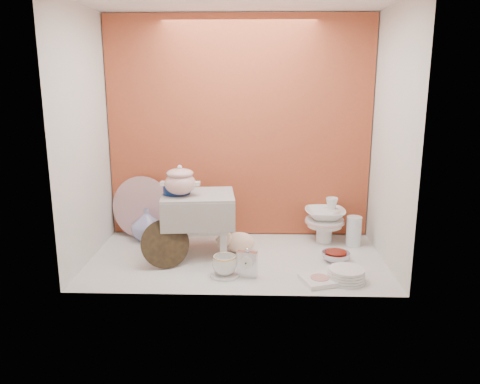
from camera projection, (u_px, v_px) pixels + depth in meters
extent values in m
plane|color=silver|center=(237.00, 259.00, 2.96)|extent=(1.80, 1.80, 0.00)
cube|color=#A33C28|center=(239.00, 128.00, 3.26)|extent=(1.80, 0.06, 1.50)
cube|color=silver|center=(83.00, 137.00, 2.81)|extent=(0.06, 1.00, 1.50)
cube|color=silver|center=(393.00, 138.00, 2.75)|extent=(0.06, 1.00, 1.50)
cube|color=white|center=(236.00, 0.00, 2.60)|extent=(1.80, 1.00, 0.06)
cylinder|color=#0B2053|center=(177.00, 189.00, 2.97)|extent=(0.21, 0.21, 0.06)
imported|color=white|center=(147.00, 224.00, 3.28)|extent=(0.26, 0.26, 0.22)
cube|color=silver|center=(247.00, 263.00, 2.67)|extent=(0.12, 0.07, 0.17)
ellipsoid|color=beige|center=(239.00, 242.00, 3.04)|extent=(0.26, 0.19, 0.15)
cylinder|color=white|center=(225.00, 275.00, 2.70)|extent=(0.19, 0.19, 0.01)
imported|color=white|center=(225.00, 265.00, 2.69)|extent=(0.16, 0.16, 0.11)
cube|color=white|center=(320.00, 280.00, 2.62)|extent=(0.23, 0.23, 0.03)
cylinder|color=white|center=(346.00, 275.00, 2.63)|extent=(0.26, 0.26, 0.07)
imported|color=silver|center=(336.00, 257.00, 2.92)|extent=(0.22, 0.22, 0.05)
cylinder|color=silver|center=(354.00, 231.00, 3.16)|extent=(0.12, 0.12, 0.20)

